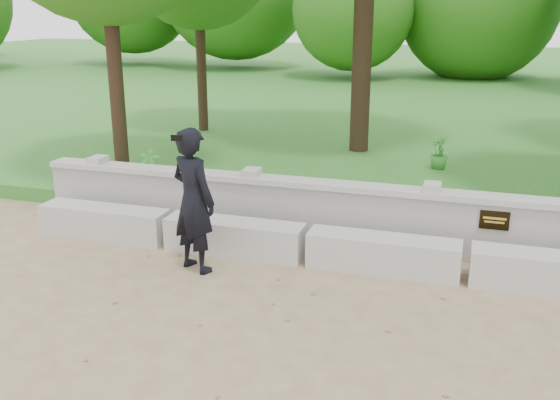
# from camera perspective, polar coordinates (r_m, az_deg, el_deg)

# --- Properties ---
(ground) EXTENTS (80.00, 80.00, 0.00)m
(ground) POSITION_cam_1_polar(r_m,az_deg,el_deg) (6.29, 15.94, -14.00)
(ground) COLOR #9D8860
(ground) RESTS_ON ground
(lawn) EXTENTS (40.00, 22.00, 0.25)m
(lawn) POSITION_cam_1_polar(r_m,az_deg,el_deg) (19.66, 17.56, 7.53)
(lawn) COLOR #2A591F
(lawn) RESTS_ON ground
(concrete_bench) EXTENTS (11.90, 0.45, 0.45)m
(concrete_bench) POSITION_cam_1_polar(r_m,az_deg,el_deg) (7.90, 16.61, -5.57)
(concrete_bench) COLOR #AFADA6
(concrete_bench) RESTS_ON ground
(parapet_wall) EXTENTS (12.50, 0.35, 0.90)m
(parapet_wall) POSITION_cam_1_polar(r_m,az_deg,el_deg) (8.47, 16.88, -2.30)
(parapet_wall) COLOR #A5A39C
(parapet_wall) RESTS_ON ground
(man_main) EXTENTS (0.79, 0.74, 1.82)m
(man_main) POSITION_cam_1_polar(r_m,az_deg,el_deg) (7.74, -7.92, -0.04)
(man_main) COLOR black
(man_main) RESTS_ON ground
(shrub_a) EXTENTS (0.41, 0.34, 0.68)m
(shrub_a) POSITION_cam_1_polar(r_m,az_deg,el_deg) (10.65, -11.75, 2.76)
(shrub_a) COLOR #327C2A
(shrub_a) RESTS_ON lawn
(shrub_d) EXTENTS (0.45, 0.46, 0.63)m
(shrub_d) POSITION_cam_1_polar(r_m,az_deg,el_deg) (12.12, 14.36, 4.22)
(shrub_d) COLOR #327C2A
(shrub_d) RESTS_ON lawn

